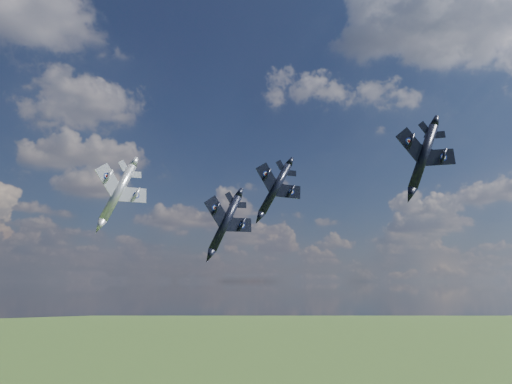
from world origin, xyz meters
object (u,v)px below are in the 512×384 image
jet_lead_navy (225,223)px  jet_right_navy (423,157)px  jet_high_navy (275,189)px  jet_left_silver (118,192)px

jet_lead_navy → jet_right_navy: (16.43, -32.18, 7.16)m
jet_lead_navy → jet_high_navy: bearing=6.3°
jet_lead_navy → jet_right_navy: size_ratio=1.10×
jet_right_navy → jet_high_navy: (-4.98, 33.66, 0.43)m
jet_lead_navy → jet_left_silver: (-19.98, -1.98, 3.66)m
jet_lead_navy → jet_left_silver: 20.41m
jet_left_silver → jet_high_navy: bearing=-4.9°
jet_lead_navy → jet_right_navy: jet_right_navy is taller
jet_right_navy → jet_left_silver: bearing=159.1°
jet_right_navy → jet_high_navy: 34.03m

